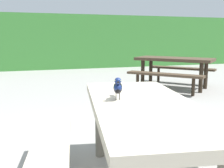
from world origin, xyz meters
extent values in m
cube|color=#387A33|center=(0.00, 9.71, 1.05)|extent=(28.00, 2.04, 2.11)
cube|color=#B2A893|center=(0.19, 0.15, 0.70)|extent=(1.04, 1.90, 0.07)
cylinder|color=slate|center=(0.04, 0.89, 0.33)|extent=(0.09, 0.09, 0.67)
cylinder|color=slate|center=(0.57, 0.80, 0.33)|extent=(0.09, 0.09, 0.67)
cube|color=#B2A893|center=(-0.50, 0.26, 0.41)|extent=(0.55, 1.73, 0.05)
cylinder|color=slate|center=(-0.39, 0.90, 0.20)|extent=(0.07, 0.07, 0.39)
cylinder|color=slate|center=(0.99, 0.67, 0.20)|extent=(0.07, 0.07, 0.39)
ellipsoid|color=black|center=(0.03, 0.27, 0.84)|extent=(0.11, 0.16, 0.09)
ellipsoid|color=navy|center=(0.02, 0.23, 0.84)|extent=(0.08, 0.08, 0.06)
sphere|color=navy|center=(0.01, 0.22, 0.90)|extent=(0.05, 0.05, 0.05)
sphere|color=#EAE08C|center=(0.03, 0.20, 0.90)|extent=(0.01, 0.01, 0.01)
sphere|color=#EAE08C|center=(-0.01, 0.21, 0.90)|extent=(0.01, 0.01, 0.01)
cone|color=black|center=(0.00, 0.18, 0.90)|extent=(0.02, 0.03, 0.02)
cube|color=black|center=(0.07, 0.39, 0.82)|extent=(0.07, 0.11, 0.04)
cylinder|color=#47423D|center=(0.04, 0.26, 0.77)|extent=(0.01, 0.01, 0.05)
cylinder|color=#47423D|center=(0.02, 0.27, 0.77)|extent=(0.01, 0.01, 0.05)
cube|color=#473828|center=(2.75, 4.03, 0.70)|extent=(1.78, 1.84, 0.07)
cylinder|color=#2E241A|center=(3.03, 3.33, 0.33)|extent=(0.09, 0.09, 0.67)
cylinder|color=#2E241A|center=(3.42, 3.69, 0.33)|extent=(0.09, 0.09, 0.67)
cylinder|color=#2E241A|center=(2.08, 4.37, 0.33)|extent=(0.09, 0.09, 0.67)
cylinder|color=#2E241A|center=(2.48, 4.73, 0.33)|extent=(0.09, 0.09, 0.67)
cube|color=#473828|center=(2.24, 3.56, 0.41)|extent=(1.36, 1.45, 0.05)
cylinder|color=#2E241A|center=(2.67, 3.08, 0.20)|extent=(0.07, 0.07, 0.39)
cylinder|color=#2E241A|center=(1.80, 4.03, 0.20)|extent=(0.07, 0.07, 0.39)
cube|color=#473828|center=(3.27, 4.50, 0.41)|extent=(1.36, 1.45, 0.05)
cylinder|color=#2E241A|center=(3.70, 4.03, 0.20)|extent=(0.07, 0.07, 0.39)
cylinder|color=#2E241A|center=(2.84, 4.97, 0.20)|extent=(0.07, 0.07, 0.39)
camera|label=1|loc=(-0.63, -1.65, 1.22)|focal=42.74mm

